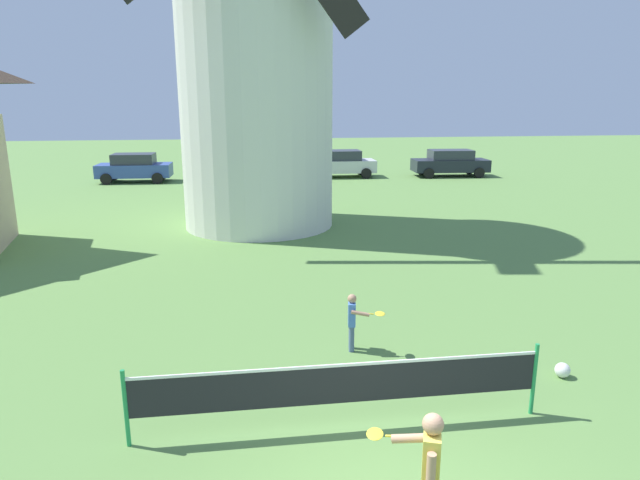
# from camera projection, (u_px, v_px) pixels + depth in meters

# --- Properties ---
(windmill) EXTENTS (8.16, 6.04, 14.32)m
(windmill) POSITION_uv_depth(u_px,v_px,m) (254.00, 14.00, 18.46)
(windmill) COLOR silver
(windmill) RESTS_ON ground_plane
(tennis_net) EXTENTS (5.74, 0.06, 1.10)m
(tennis_net) POSITION_uv_depth(u_px,v_px,m) (340.00, 384.00, 7.56)
(tennis_net) COLOR #238E4C
(tennis_net) RESTS_ON ground_plane
(player_near) EXTENTS (0.76, 0.75, 1.45)m
(player_near) POSITION_uv_depth(u_px,v_px,m) (428.00, 469.00, 5.63)
(player_near) COLOR #9E937F
(player_near) RESTS_ON ground_plane
(player_far) EXTENTS (0.66, 0.53, 1.08)m
(player_far) POSITION_uv_depth(u_px,v_px,m) (353.00, 319.00, 10.00)
(player_far) COLOR slate
(player_far) RESTS_ON ground_plane
(stray_ball) EXTENTS (0.25, 0.25, 0.25)m
(stray_ball) POSITION_uv_depth(u_px,v_px,m) (562.00, 370.00, 9.14)
(stray_ball) COLOR silver
(stray_ball) RESTS_ON ground_plane
(parked_car_blue) EXTENTS (3.97, 1.95, 1.56)m
(parked_car_blue) POSITION_uv_depth(u_px,v_px,m) (134.00, 167.00, 30.45)
(parked_car_blue) COLOR #334C99
(parked_car_blue) RESTS_ON ground_plane
(parked_car_mustard) EXTENTS (4.53, 2.23, 1.56)m
(parked_car_mustard) POSITION_uv_depth(u_px,v_px,m) (252.00, 166.00, 31.26)
(parked_car_mustard) COLOR #999919
(parked_car_mustard) RESTS_ON ground_plane
(parked_car_silver) EXTENTS (4.02, 1.94, 1.56)m
(parked_car_silver) POSITION_uv_depth(u_px,v_px,m) (341.00, 163.00, 32.40)
(parked_car_silver) COLOR silver
(parked_car_silver) RESTS_ON ground_plane
(parked_car_black) EXTENTS (4.47, 2.08, 1.56)m
(parked_car_black) POSITION_uv_depth(u_px,v_px,m) (450.00, 163.00, 32.72)
(parked_car_black) COLOR #1E232D
(parked_car_black) RESTS_ON ground_plane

